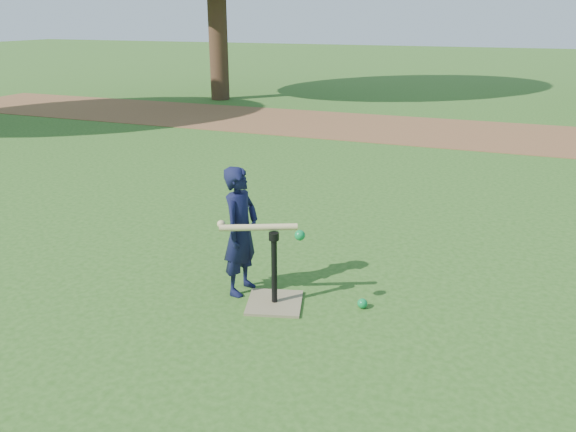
% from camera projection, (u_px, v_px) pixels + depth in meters
% --- Properties ---
extents(ground, '(80.00, 80.00, 0.00)m').
position_uv_depth(ground, '(305.00, 299.00, 4.57)').
color(ground, '#285116').
rests_on(ground, ground).
extents(dirt_strip, '(24.00, 3.00, 0.01)m').
position_uv_depth(dirt_strip, '(431.00, 131.00, 11.16)').
color(dirt_strip, brown).
rests_on(dirt_strip, ground).
extents(child, '(0.29, 0.41, 1.07)m').
position_uv_depth(child, '(241.00, 231.00, 4.54)').
color(child, black).
rests_on(child, ground).
extents(wiffle_ball_ground, '(0.08, 0.08, 0.08)m').
position_uv_depth(wiffle_ball_ground, '(362.00, 303.00, 4.43)').
color(wiffle_ball_ground, '#0B7F37').
rests_on(wiffle_ball_ground, ground).
extents(batting_tee, '(0.53, 0.53, 0.61)m').
position_uv_depth(batting_tee, '(274.00, 292.00, 4.46)').
color(batting_tee, '#7F7250').
rests_on(batting_tee, ground).
extents(swing_action, '(0.73, 0.29, 0.08)m').
position_uv_depth(swing_action, '(263.00, 229.00, 4.28)').
color(swing_action, tan).
rests_on(swing_action, ground).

